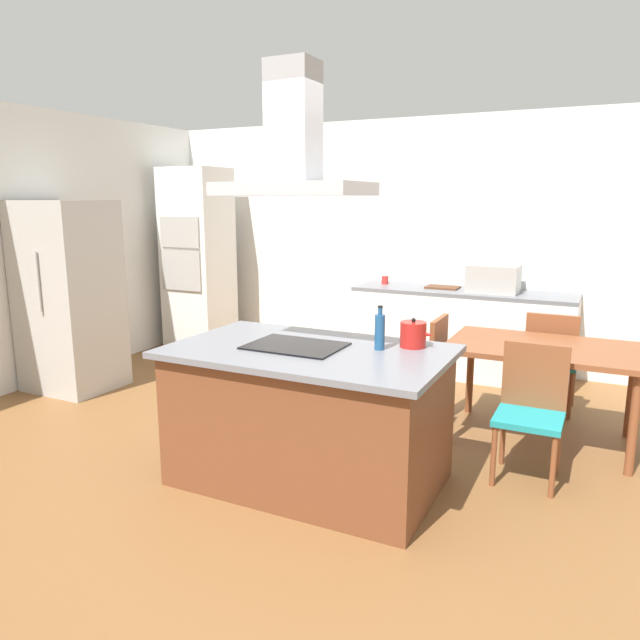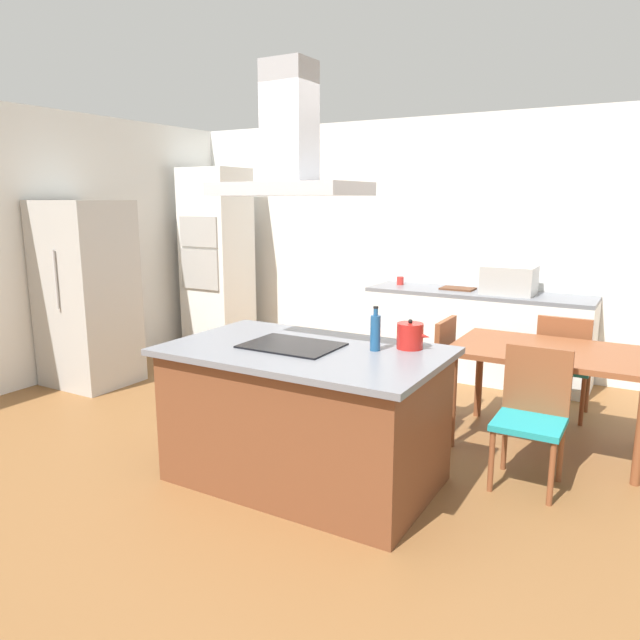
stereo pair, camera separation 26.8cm
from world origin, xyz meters
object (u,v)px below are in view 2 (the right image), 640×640
olive_oil_bottle (375,332)px  chair_facing_back_wall (564,360)px  dining_table (552,360)px  chair_facing_island (533,408)px  wall_oven_stack (217,258)px  chair_at_left_end (432,364)px  refrigerator (87,294)px  countertop_microwave (509,280)px  range_hood (290,153)px  cutting_board (458,289)px  coffee_mug_red (400,281)px  cooktop (292,345)px  tea_kettle (410,336)px

olive_oil_bottle → chair_facing_back_wall: olive_oil_bottle is taller
dining_table → chair_facing_island: bearing=-90.0°
wall_oven_stack → chair_at_left_end: 3.56m
chair_facing_island → wall_oven_stack: bearing=155.3°
refrigerator → chair_facing_back_wall: (4.27, 1.30, -0.40)m
dining_table → countertop_microwave: bearing=114.0°
range_hood → countertop_microwave: bearing=76.0°
refrigerator → dining_table: 4.32m
cutting_board → chair_facing_island: size_ratio=0.38×
coffee_mug_red → wall_oven_stack: bearing=-172.5°
coffee_mug_red → wall_oven_stack: (-2.33, -0.31, 0.16)m
countertop_microwave → chair_facing_island: (0.67, -2.16, -0.53)m
wall_oven_stack → chair_facing_back_wall: (4.19, -0.60, -0.59)m
cooktop → range_hood: size_ratio=0.67×
wall_oven_stack → dining_table: 4.39m
refrigerator → dining_table: (4.27, 0.64, -0.24)m
cooktop → dining_table: cooktop is taller
wall_oven_stack → chair_facing_back_wall: size_ratio=2.47×
range_hood → coffee_mug_red: bearing=99.1°
dining_table → chair_facing_back_wall: size_ratio=1.57×
wall_oven_stack → chair_facing_island: bearing=-24.7°
cutting_board → range_hood: bearing=-93.7°
chair_facing_island → range_hood: bearing=-152.6°
dining_table → chair_at_left_end: bearing=180.0°
olive_oil_bottle → chair_facing_back_wall: 2.13m
cooktop → range_hood: 1.20m
cooktop → range_hood: range_hood is taller
countertop_microwave → dining_table: 1.68m
tea_kettle → coffee_mug_red: size_ratio=2.43×
coffee_mug_red → olive_oil_bottle: bearing=-70.6°
wall_oven_stack → range_hood: 3.98m
cutting_board → chair_facing_back_wall: cutting_board is taller
olive_oil_bottle → chair_at_left_end: olive_oil_bottle is taller
chair_facing_island → range_hood: (-1.38, -0.72, 1.59)m
cooktop → chair_facing_back_wall: 2.50m
chair_facing_back_wall → range_hood: range_hood is taller
coffee_mug_red → chair_facing_island: 2.94m
countertop_microwave → range_hood: (-0.72, -2.88, 1.06)m
coffee_mug_red → cooktop: bearing=-80.9°
range_hood → dining_table: bearing=45.0°
cutting_board → chair_facing_back_wall: (1.19, -0.88, -0.40)m
cooktop → cutting_board: 2.94m
dining_table → range_hood: range_hood is taller
countertop_microwave → chair_at_left_end: (-0.25, -1.50, -0.53)m
refrigerator → chair_facing_island: bearing=-0.3°
countertop_microwave → chair_facing_island: countertop_microwave is taller
dining_table → chair_facing_island: (-0.00, -0.67, -0.16)m
chair_facing_back_wall → chair_at_left_end: bearing=-144.0°
coffee_mug_red → cutting_board: coffee_mug_red is taller
tea_kettle → chair_at_left_end: (-0.21, 1.05, -0.47)m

